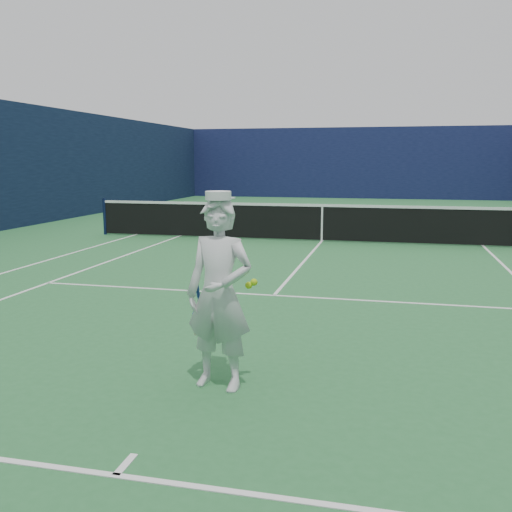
{
  "coord_description": "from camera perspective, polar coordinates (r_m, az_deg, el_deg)",
  "views": [
    {
      "loc": [
        1.79,
        -15.21,
        2.17
      ],
      "look_at": [
        0.24,
        -8.69,
        1.04
      ],
      "focal_mm": 40.0,
      "sensor_mm": 36.0,
      "label": 1
    }
  ],
  "objects": [
    {
      "name": "court_markings",
      "position": [
        15.47,
        6.58,
        1.47
      ],
      "size": [
        11.03,
        23.83,
        0.01
      ],
      "color": "white",
      "rests_on": "ground"
    },
    {
      "name": "windscreen_fence",
      "position": [
        15.31,
        6.73,
        8.88
      ],
      "size": [
        20.12,
        36.12,
        4.0
      ],
      "color": "#10163D",
      "rests_on": "ground"
    },
    {
      "name": "ground",
      "position": [
        15.47,
        6.58,
        1.46
      ],
      "size": [
        80.0,
        80.0,
        0.0
      ],
      "primitive_type": "plane",
      "color": "#276835",
      "rests_on": "ground"
    },
    {
      "name": "tennis_net",
      "position": [
        15.4,
        6.62,
        3.5
      ],
      "size": [
        12.88,
        0.09,
        1.07
      ],
      "color": "#141E4C",
      "rests_on": "ground"
    },
    {
      "name": "tennis_player",
      "position": [
        5.4,
        -3.7,
        -3.79
      ],
      "size": [
        0.76,
        0.58,
        1.89
      ],
      "rotation": [
        0.0,
        0.0,
        -0.16
      ],
      "color": "silver",
      "rests_on": "ground"
    }
  ]
}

